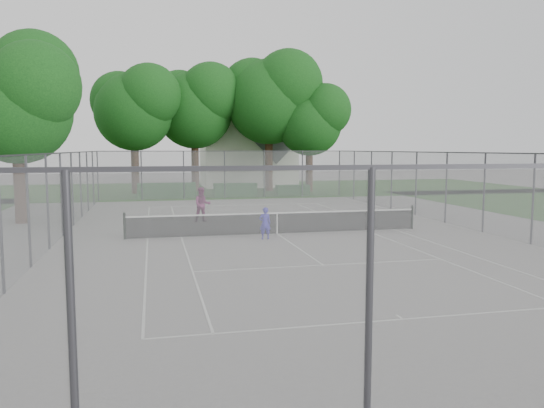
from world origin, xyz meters
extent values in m
plane|color=slate|center=(0.00, 0.00, 0.00)|extent=(120.00, 120.00, 0.00)
cube|color=#1D4614|center=(0.00, 26.00, 0.00)|extent=(60.00, 20.00, 0.00)
cube|color=silver|center=(0.00, -11.88, 0.01)|extent=(10.97, 0.06, 0.01)
cube|color=silver|center=(0.00, 11.88, 0.01)|extent=(10.97, 0.06, 0.01)
cube|color=silver|center=(-5.49, 0.00, 0.01)|extent=(0.06, 23.77, 0.01)
cube|color=silver|center=(5.49, 0.00, 0.01)|extent=(0.06, 23.77, 0.01)
cube|color=silver|center=(-4.12, 0.00, 0.01)|extent=(0.06, 23.77, 0.01)
cube|color=silver|center=(4.12, 0.00, 0.01)|extent=(0.06, 23.77, 0.01)
cube|color=silver|center=(0.00, -6.40, 0.01)|extent=(8.23, 0.06, 0.01)
cube|color=silver|center=(0.00, 6.40, 0.01)|extent=(8.23, 0.06, 0.01)
cube|color=silver|center=(0.00, 0.00, 0.01)|extent=(0.06, 12.80, 0.01)
cube|color=silver|center=(0.00, -11.73, 0.01)|extent=(0.06, 0.30, 0.01)
cube|color=silver|center=(0.00, 11.73, 0.01)|extent=(0.06, 0.30, 0.01)
cylinder|color=black|center=(-6.39, 0.00, 0.55)|extent=(0.10, 0.10, 1.10)
cylinder|color=black|center=(6.39, 0.00, 0.55)|extent=(0.10, 0.10, 1.10)
cube|color=black|center=(0.00, 0.00, 0.45)|extent=(12.67, 0.01, 0.86)
cube|color=white|center=(0.00, 0.00, 0.91)|extent=(12.77, 0.03, 0.06)
cube|color=white|center=(0.00, 0.00, 0.44)|extent=(0.05, 0.02, 0.88)
cylinder|color=#38383D|center=(-9.00, 17.00, 1.75)|extent=(0.08, 0.08, 3.50)
cylinder|color=#38383D|center=(9.00, 17.00, 1.75)|extent=(0.08, 0.08, 3.50)
cube|color=slate|center=(0.00, 17.00, 1.75)|extent=(18.00, 0.02, 3.50)
cube|color=slate|center=(-9.00, 0.00, 1.75)|extent=(0.02, 34.00, 3.50)
cube|color=slate|center=(9.00, 0.00, 1.75)|extent=(0.02, 34.00, 3.50)
cube|color=#38383D|center=(0.00, 17.00, 3.50)|extent=(18.00, 0.05, 0.05)
cube|color=#38383D|center=(-9.00, 0.00, 3.50)|extent=(0.05, 34.00, 0.05)
cube|color=#38383D|center=(9.00, 0.00, 3.50)|extent=(0.05, 34.00, 0.05)
cylinder|color=#321C12|center=(-6.60, 22.75, 2.22)|extent=(0.64, 0.64, 4.44)
sphere|color=#103D13|center=(-6.60, 22.75, 6.65)|extent=(6.32, 6.32, 6.32)
sphere|color=#103D13|center=(-5.34, 21.81, 7.92)|extent=(5.05, 5.05, 5.05)
sphere|color=#103D13|center=(-7.71, 23.54, 7.60)|extent=(4.74, 4.74, 4.74)
cylinder|color=#321C12|center=(-1.57, 24.49, 2.33)|extent=(0.65, 0.65, 4.66)
sphere|color=#103D13|center=(-1.57, 24.49, 6.99)|extent=(6.63, 6.63, 6.63)
sphere|color=#103D13|center=(-0.25, 23.49, 8.31)|extent=(5.31, 5.31, 5.31)
sphere|color=#103D13|center=(-2.74, 25.32, 7.98)|extent=(4.98, 4.98, 4.98)
cylinder|color=#321C12|center=(4.73, 23.19, 2.57)|extent=(0.67, 0.67, 5.13)
sphere|color=#103D13|center=(4.73, 23.19, 7.69)|extent=(7.30, 7.30, 7.30)
sphere|color=#103D13|center=(6.19, 22.09, 9.15)|extent=(5.84, 5.84, 5.84)
sphere|color=#103D13|center=(3.45, 24.10, 8.78)|extent=(5.47, 5.47, 5.47)
cylinder|color=#321C12|center=(7.98, 21.78, 1.95)|extent=(0.61, 0.61, 3.89)
sphere|color=#103D13|center=(7.98, 21.78, 5.83)|extent=(5.53, 5.53, 5.53)
sphere|color=#103D13|center=(9.09, 20.95, 6.93)|extent=(4.43, 4.43, 4.43)
sphere|color=#103D13|center=(7.01, 22.47, 6.66)|extent=(4.15, 4.15, 4.15)
cylinder|color=#321C12|center=(-13.41, 14.12, 2.31)|extent=(0.65, 0.65, 4.62)
sphere|color=#103D13|center=(-13.41, 14.12, 6.92)|extent=(6.57, 6.57, 6.57)
sphere|color=#103D13|center=(-12.09, 13.13, 8.23)|extent=(5.25, 5.25, 5.25)
cylinder|color=#321C12|center=(-11.60, 6.01, 1.86)|extent=(0.61, 0.61, 3.73)
sphere|color=#103D13|center=(-11.60, 6.01, 5.58)|extent=(5.30, 5.30, 5.30)
sphere|color=#103D13|center=(-10.54, 5.22, 6.64)|extent=(4.24, 4.24, 4.24)
cube|color=#184C1A|center=(-4.20, 18.61, 0.54)|extent=(4.33, 1.30, 1.08)
cube|color=#184C1A|center=(0.95, 18.02, 0.51)|extent=(3.27, 0.93, 1.03)
cube|color=#184C1A|center=(5.65, 18.56, 0.40)|extent=(2.64, 0.97, 0.79)
cube|color=white|center=(3.92, 29.48, 3.27)|extent=(8.73, 6.55, 6.55)
cube|color=#45454A|center=(3.92, 29.48, 6.55)|extent=(8.64, 6.76, 8.64)
imported|color=#332DAA|center=(-0.79, -1.20, 0.66)|extent=(0.48, 0.32, 1.31)
imported|color=#762758|center=(-2.82, 4.45, 0.88)|extent=(0.89, 0.71, 1.76)
camera|label=1|loc=(-5.22, -22.14, 3.69)|focal=35.00mm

